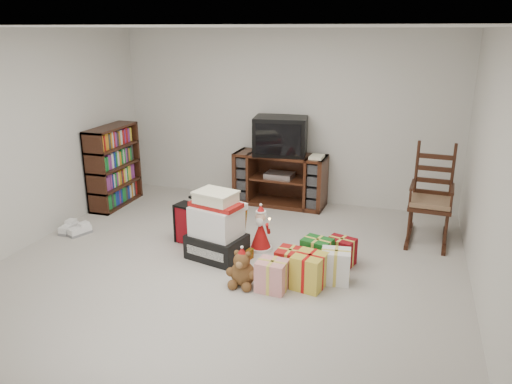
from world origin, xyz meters
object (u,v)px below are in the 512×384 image
bookshelf (114,168)px  gift_pile (217,230)px  red_suitcase (192,224)px  teddy_bear (243,270)px  rocking_chair (430,206)px  mrs_claus_figurine (210,227)px  sneaker_pair (74,230)px  santa_figurine (261,233)px  crt_television (280,136)px  gift_cluster (311,265)px  tv_stand (280,179)px

bookshelf → gift_pile: size_ratio=1.51×
bookshelf → red_suitcase: 1.95m
teddy_bear → rocking_chair: bearing=45.6°
mrs_claus_figurine → sneaker_pair: mrs_claus_figurine is taller
sneaker_pair → rocking_chair: bearing=22.9°
bookshelf → gift_pile: 2.45m
red_suitcase → santa_figurine: red_suitcase is taller
mrs_claus_figurine → crt_television: crt_television is taller
bookshelf → red_suitcase: bookshelf is taller
red_suitcase → sneaker_pair: 1.59m
rocking_chair → mrs_claus_figurine: (-2.48, -1.01, -0.19)m
teddy_bear → crt_television: 2.66m
teddy_bear → santa_figurine: size_ratio=0.67×
gift_cluster → rocking_chair: bearing=51.2°
mrs_claus_figurine → santa_figurine: bearing=6.0°
rocking_chair → sneaker_pair: 4.46m
rocking_chair → gift_pile: bearing=-146.7°
gift_pile → mrs_claus_figurine: 0.37m
red_suitcase → sneaker_pair: (-1.56, -0.18, -0.20)m
bookshelf → gift_pile: (2.10, -1.24, -0.22)m
teddy_bear → bookshelf: bearing=145.6°
sneaker_pair → teddy_bear: bearing=-6.9°
teddy_bear → crt_television: (-0.29, 2.50, 0.87)m
gift_pile → red_suitcase: bearing=161.1°
sneaker_pair → crt_television: crt_television is taller
red_suitcase → crt_television: bearing=83.5°
tv_stand → red_suitcase: bearing=-107.8°
bookshelf → rocking_chair: size_ratio=0.94×
santa_figurine → tv_stand: bearing=97.2°
bookshelf → crt_television: bearing=17.6°
gift_pile → mrs_claus_figurine: bearing=138.3°
teddy_bear → mrs_claus_figurine: (-0.69, 0.82, 0.07)m
mrs_claus_figurine → tv_stand: bearing=76.6°
tv_stand → red_suitcase: size_ratio=2.38×
red_suitcase → crt_television: crt_television is taller
rocking_chair → sneaker_pair: (-4.28, -1.19, -0.37)m
rocking_chair → gift_pile: (-2.28, -1.30, -0.08)m
teddy_bear → sneaker_pair: 2.57m
crt_television → gift_pile: bearing=-103.4°
rocking_chair → bookshelf: bearing=-175.6°
gift_cluster → crt_television: 2.48m
red_suitcase → mrs_claus_figurine: mrs_claus_figurine is taller
mrs_claus_figurine → rocking_chair: bearing=22.1°
santa_figurine → crt_television: (-0.21, 1.62, 0.82)m
crt_television → tv_stand: bearing=67.8°
teddy_bear → santa_figurine: bearing=95.2°
red_suitcase → teddy_bear: 1.23m
red_suitcase → mrs_claus_figurine: size_ratio=0.94×
mrs_claus_figurine → gift_cluster: bearing=-18.4°
rocking_chair → crt_television: 2.27m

